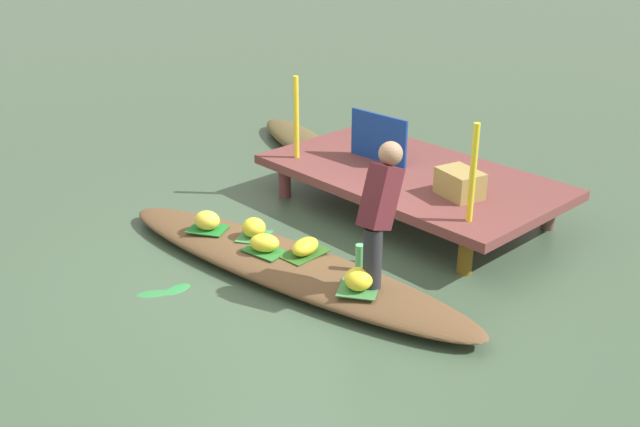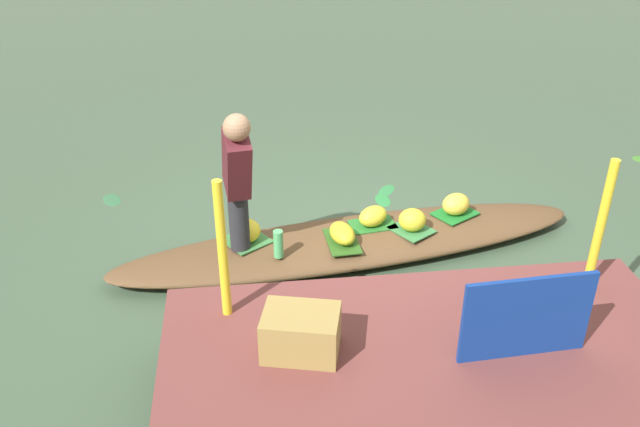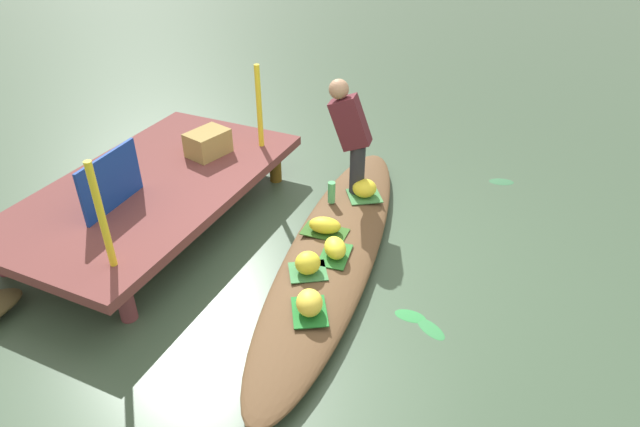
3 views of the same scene
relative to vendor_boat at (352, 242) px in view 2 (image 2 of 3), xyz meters
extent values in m
plane|color=#3D543D|center=(0.00, 0.00, -0.10)|extent=(40.00, 40.00, 0.00)
cube|color=brown|center=(-0.17, 1.95, 0.32)|extent=(3.20, 1.80, 0.10)
cylinder|color=brown|center=(-1.45, 1.23, 0.09)|extent=(0.14, 0.14, 0.37)
cylinder|color=brown|center=(1.11, 1.23, 0.09)|extent=(0.14, 0.14, 0.37)
ellipsoid|color=brown|center=(0.00, 0.00, 0.00)|extent=(4.17, 1.42, 0.20)
cube|color=#2D5B1D|center=(0.11, 0.14, 0.10)|extent=(0.28, 0.45, 0.01)
ellipsoid|color=yellow|center=(0.11, 0.14, 0.18)|extent=(0.25, 0.34, 0.15)
cube|color=#29722C|center=(-0.19, -0.10, 0.10)|extent=(0.42, 0.31, 0.01)
ellipsoid|color=yellow|center=(-0.19, -0.10, 0.19)|extent=(0.34, 0.32, 0.17)
cube|color=#3B7E44|center=(-0.51, 0.03, 0.10)|extent=(0.42, 0.43, 0.01)
ellipsoid|color=yellow|center=(-0.51, 0.03, 0.20)|extent=(0.26, 0.25, 0.19)
cube|color=#3B7A3F|center=(0.89, 0.03, 0.10)|extent=(0.46, 0.46, 0.01)
ellipsoid|color=yellow|center=(0.89, 0.03, 0.20)|extent=(0.34, 0.35, 0.19)
cube|color=#1D7228|center=(-0.95, -0.20, 0.10)|extent=(0.45, 0.42, 0.01)
ellipsoid|color=yellow|center=(-0.95, -0.20, 0.20)|extent=(0.33, 0.31, 0.19)
cylinder|color=#28282D|center=(0.94, 0.14, 0.37)|extent=(0.16, 0.16, 0.55)
cube|color=#541D24|center=(0.93, 0.23, 0.89)|extent=(0.24, 0.47, 0.59)
sphere|color=#9E7556|center=(0.91, 0.36, 1.23)|extent=(0.20, 0.20, 0.20)
cylinder|color=#55B96C|center=(0.64, 0.30, 0.22)|extent=(0.08, 0.08, 0.23)
cube|color=navy|center=(-0.67, 1.95, 0.64)|extent=(0.78, 0.07, 0.54)
cylinder|color=yellow|center=(-1.37, 1.35, 0.84)|extent=(0.06, 0.06, 0.94)
cylinder|color=yellow|center=(1.03, 1.35, 0.84)|extent=(0.06, 0.06, 0.94)
cube|color=#9B8144|center=(0.60, 1.77, 0.51)|extent=(0.50, 0.42, 0.27)
ellipsoid|color=#326641|center=(2.19, -1.22, -0.10)|extent=(0.25, 0.33, 0.01)
ellipsoid|color=#2D823F|center=(-0.46, -0.90, -0.10)|extent=(0.15, 0.27, 0.01)
ellipsoid|color=#2E7C40|center=(-0.53, -1.10, -0.10)|extent=(0.27, 0.32, 0.01)
camera|label=1|loc=(4.67, -3.95, 3.21)|focal=41.87mm
camera|label=2|loc=(0.85, 4.83, 3.01)|focal=37.89mm
camera|label=3|loc=(-3.85, -1.62, 3.13)|focal=30.85mm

